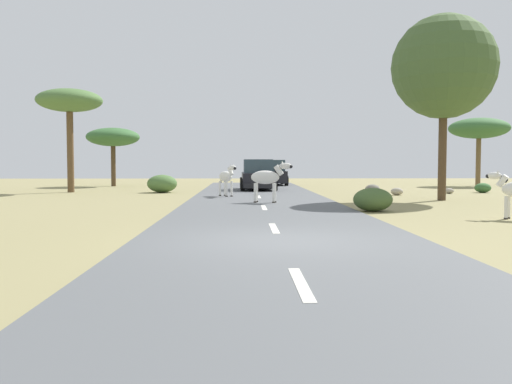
% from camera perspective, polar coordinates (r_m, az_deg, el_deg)
% --- Properties ---
extents(ground_plane, '(90.00, 90.00, 0.00)m').
position_cam_1_polar(ground_plane, '(11.19, 2.52, -5.23)').
color(ground_plane, '#8E8456').
extents(road, '(6.00, 64.00, 0.05)m').
position_cam_1_polar(road, '(11.18, 2.46, -5.10)').
color(road, '#56595B').
rests_on(road, ground_plane).
extents(lane_markings, '(0.16, 56.00, 0.01)m').
position_cam_1_polar(lane_markings, '(10.19, 2.84, -5.74)').
color(lane_markings, silver).
rests_on(lane_markings, road).
extents(zebra_0, '(0.97, 1.47, 1.50)m').
position_cam_1_polar(zebra_0, '(25.58, -3.05, 1.55)').
color(zebra_0, silver).
rests_on(zebra_0, road).
extents(zebra_2, '(1.70, 0.67, 1.62)m').
position_cam_1_polar(zebra_2, '(21.55, 1.19, 1.47)').
color(zebra_2, silver).
rests_on(zebra_2, road).
extents(car_0, '(2.14, 4.40, 1.74)m').
position_cam_1_polar(car_0, '(38.64, 1.61, 1.92)').
color(car_0, black).
rests_on(car_0, road).
extents(car_1, '(2.07, 4.37, 1.74)m').
position_cam_1_polar(car_1, '(31.85, 0.19, 1.68)').
color(car_1, black).
rests_on(car_1, road).
extents(tree_0, '(4.06, 4.06, 4.68)m').
position_cam_1_polar(tree_0, '(41.27, 21.97, 6.06)').
color(tree_0, brown).
rests_on(tree_0, ground_plane).
extents(tree_2, '(4.36, 4.36, 7.81)m').
position_cam_1_polar(tree_2, '(25.12, 18.78, 12.06)').
color(tree_2, '#4C3823').
rests_on(tree_2, ground_plane).
extents(tree_3, '(3.49, 3.49, 5.56)m').
position_cam_1_polar(tree_3, '(31.75, -18.65, 8.75)').
color(tree_3, brown).
rests_on(tree_3, ground_plane).
extents(tree_4, '(3.57, 3.57, 3.96)m').
position_cam_1_polar(tree_4, '(38.90, -14.51, 5.45)').
color(tree_4, '#4C3823').
rests_on(tree_4, ground_plane).
extents(bush_0, '(0.86, 0.78, 0.52)m').
position_cam_1_polar(bush_0, '(31.91, 22.31, 0.40)').
color(bush_0, '#386633').
rests_on(bush_0, ground_plane).
extents(bush_1, '(1.30, 1.17, 0.78)m').
position_cam_1_polar(bush_1, '(18.66, 11.94, -0.77)').
color(bush_1, '#425B2D').
rests_on(bush_1, ground_plane).
extents(bush_2, '(1.60, 1.44, 0.96)m').
position_cam_1_polar(bush_2, '(30.08, -9.64, 0.85)').
color(bush_2, '#4C7038').
rests_on(bush_2, ground_plane).
extents(rock_1, '(0.48, 0.41, 0.29)m').
position_cam_1_polar(rock_1, '(30.30, 19.27, 0.11)').
color(rock_1, '#A89E8C').
rests_on(rock_1, ground_plane).
extents(rock_2, '(0.60, 0.48, 0.37)m').
position_cam_1_polar(rock_2, '(28.12, 14.30, 0.05)').
color(rock_2, '#A89E8C').
rests_on(rock_2, ground_plane).
extents(rock_3, '(0.75, 0.62, 0.53)m').
position_cam_1_polar(rock_3, '(28.07, 11.90, 0.24)').
color(rock_3, gray).
rests_on(rock_3, ground_plane).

